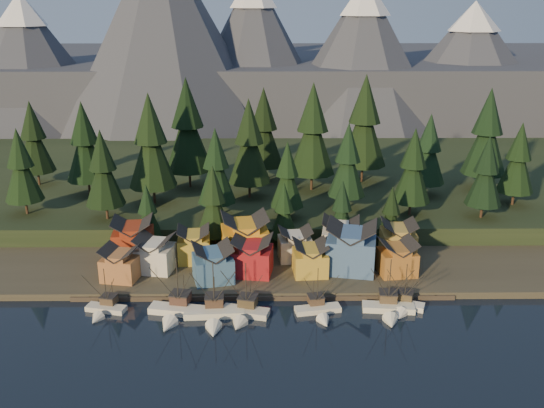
{
  "coord_description": "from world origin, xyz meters",
  "views": [
    {
      "loc": [
        0.78,
        -97.8,
        60.07
      ],
      "look_at": [
        1.99,
        30.0,
        16.03
      ],
      "focal_mm": 40.0,
      "sensor_mm": 36.0,
      "label": 1
    }
  ],
  "objects_px": {
    "house_back_1": "(194,244)",
    "boat_1": "(175,305)",
    "boat_4": "(319,306)",
    "boat_5": "(389,303)",
    "house_front_0": "(120,262)",
    "boat_2": "(214,309)",
    "house_back_0": "(133,238)",
    "house_front_1": "(155,252)",
    "boat_3": "(244,306)",
    "boat_0": "(103,304)",
    "boat_6": "(404,300)"
  },
  "relations": [
    {
      "from": "boat_0",
      "to": "house_back_1",
      "type": "xyz_separation_m",
      "value": [
        15.72,
        21.79,
        3.82
      ]
    },
    {
      "from": "boat_3",
      "to": "boat_6",
      "type": "xyz_separation_m",
      "value": [
        32.07,
        3.01,
        -0.38
      ]
    },
    {
      "from": "house_front_0",
      "to": "boat_2",
      "type": "bearing_deg",
      "value": -25.16
    },
    {
      "from": "boat_0",
      "to": "boat_5",
      "type": "xyz_separation_m",
      "value": [
        56.95,
        -0.7,
        0.33
      ]
    },
    {
      "from": "boat_0",
      "to": "house_back_1",
      "type": "height_order",
      "value": "house_back_1"
    },
    {
      "from": "boat_0",
      "to": "boat_5",
      "type": "bearing_deg",
      "value": 12.22
    },
    {
      "from": "boat_4",
      "to": "boat_5",
      "type": "height_order",
      "value": "boat_5"
    },
    {
      "from": "boat_1",
      "to": "boat_6",
      "type": "relative_size",
      "value": 1.23
    },
    {
      "from": "house_back_1",
      "to": "house_back_0",
      "type": "bearing_deg",
      "value": 168.81
    },
    {
      "from": "boat_1",
      "to": "house_front_0",
      "type": "distance_m",
      "value": 19.68
    },
    {
      "from": "boat_0",
      "to": "house_back_0",
      "type": "height_order",
      "value": "house_back_0"
    },
    {
      "from": "house_back_0",
      "to": "boat_2",
      "type": "bearing_deg",
      "value": -56.7
    },
    {
      "from": "boat_3",
      "to": "boat_2",
      "type": "bearing_deg",
      "value": -158.78
    },
    {
      "from": "boat_0",
      "to": "boat_6",
      "type": "distance_m",
      "value": 60.14
    },
    {
      "from": "house_front_1",
      "to": "house_back_1",
      "type": "distance_m",
      "value": 9.51
    },
    {
      "from": "house_front_0",
      "to": "house_back_0",
      "type": "xyz_separation_m",
      "value": [
        0.58,
        11.01,
        1.24
      ]
    },
    {
      "from": "boat_1",
      "to": "boat_4",
      "type": "relative_size",
      "value": 1.24
    },
    {
      "from": "boat_0",
      "to": "boat_4",
      "type": "height_order",
      "value": "boat_4"
    },
    {
      "from": "house_back_1",
      "to": "house_front_0",
      "type": "bearing_deg",
      "value": -152.43
    },
    {
      "from": "boat_1",
      "to": "boat_6",
      "type": "xyz_separation_m",
      "value": [
        45.66,
        2.37,
        -0.32
      ]
    },
    {
      "from": "boat_3",
      "to": "house_back_1",
      "type": "bearing_deg",
      "value": 131.75
    },
    {
      "from": "boat_1",
      "to": "house_back_0",
      "type": "height_order",
      "value": "boat_1"
    },
    {
      "from": "boat_1",
      "to": "boat_5",
      "type": "height_order",
      "value": "boat_1"
    },
    {
      "from": "boat_1",
      "to": "house_back_0",
      "type": "xyz_separation_m",
      "value": [
        -13.08,
        24.85,
        4.26
      ]
    },
    {
      "from": "boat_5",
      "to": "house_back_0",
      "type": "bearing_deg",
      "value": 162.13
    },
    {
      "from": "boat_2",
      "to": "house_front_0",
      "type": "xyz_separation_m",
      "value": [
        -21.4,
        15.19,
        3.13
      ]
    },
    {
      "from": "boat_0",
      "to": "house_front_0",
      "type": "xyz_separation_m",
      "value": [
        0.82,
        12.46,
        3.44
      ]
    },
    {
      "from": "boat_6",
      "to": "house_back_0",
      "type": "bearing_deg",
      "value": -179.26
    },
    {
      "from": "boat_4",
      "to": "house_front_0",
      "type": "height_order",
      "value": "boat_4"
    },
    {
      "from": "boat_0",
      "to": "boat_6",
      "type": "height_order",
      "value": "boat_6"
    },
    {
      "from": "boat_5",
      "to": "house_front_1",
      "type": "xyz_separation_m",
      "value": [
        -49.36,
        17.55,
        3.51
      ]
    },
    {
      "from": "boat_0",
      "to": "house_back_1",
      "type": "relative_size",
      "value": 1.23
    },
    {
      "from": "boat_1",
      "to": "house_front_0",
      "type": "xyz_separation_m",
      "value": [
        -13.65,
        13.84,
        3.02
      ]
    },
    {
      "from": "house_front_1",
      "to": "house_back_0",
      "type": "height_order",
      "value": "house_back_0"
    },
    {
      "from": "boat_3",
      "to": "house_front_0",
      "type": "relative_size",
      "value": 1.43
    },
    {
      "from": "house_back_1",
      "to": "boat_1",
      "type": "bearing_deg",
      "value": -97.57
    },
    {
      "from": "house_front_1",
      "to": "house_back_1",
      "type": "relative_size",
      "value": 1.13
    },
    {
      "from": "boat_1",
      "to": "boat_6",
      "type": "height_order",
      "value": "boat_1"
    },
    {
      "from": "boat_2",
      "to": "boat_1",
      "type": "bearing_deg",
      "value": 167.08
    },
    {
      "from": "boat_1",
      "to": "house_back_0",
      "type": "distance_m",
      "value": 28.4
    },
    {
      "from": "boat_4",
      "to": "house_back_1",
      "type": "relative_size",
      "value": 1.27
    },
    {
      "from": "boat_2",
      "to": "boat_4",
      "type": "relative_size",
      "value": 1.3
    },
    {
      "from": "boat_0",
      "to": "boat_6",
      "type": "relative_size",
      "value": 0.96
    },
    {
      "from": "house_back_1",
      "to": "boat_4",
      "type": "bearing_deg",
      "value": -44.25
    },
    {
      "from": "boat_4",
      "to": "house_front_0",
      "type": "xyz_separation_m",
      "value": [
        -42.19,
        13.37,
        3.48
      ]
    },
    {
      "from": "boat_0",
      "to": "house_front_1",
      "type": "xyz_separation_m",
      "value": [
        7.59,
        16.84,
        3.84
      ]
    },
    {
      "from": "house_front_0",
      "to": "boat_5",
      "type": "bearing_deg",
      "value": -3.0
    },
    {
      "from": "boat_0",
      "to": "boat_2",
      "type": "bearing_deg",
      "value": 5.93
    },
    {
      "from": "boat_0",
      "to": "house_front_1",
      "type": "height_order",
      "value": "house_front_1"
    },
    {
      "from": "boat_0",
      "to": "house_front_1",
      "type": "bearing_deg",
      "value": 78.67
    }
  ]
}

